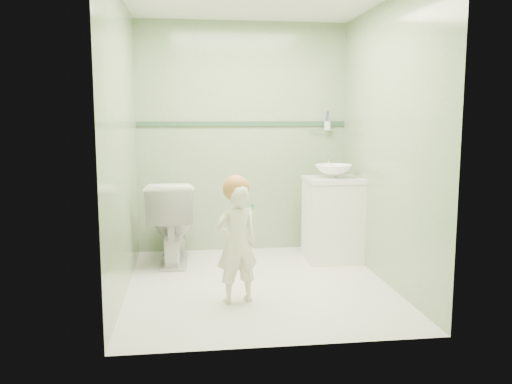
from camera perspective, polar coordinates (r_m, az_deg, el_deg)
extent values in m
plane|color=silver|center=(4.64, 0.24, -9.84)|extent=(2.50, 2.50, 0.00)
cube|color=#7FA374|center=(5.66, -1.45, 5.78)|extent=(2.20, 0.04, 2.40)
cube|color=#7FA374|center=(3.19, 3.28, 3.95)|extent=(2.20, 0.04, 2.40)
cube|color=#7FA374|center=(4.41, -14.11, 4.87)|extent=(0.04, 2.50, 2.40)
cube|color=#7FA374|center=(4.70, 13.73, 5.07)|extent=(0.04, 2.50, 2.40)
cube|color=#32543C|center=(5.64, -1.45, 7.29)|extent=(2.20, 0.02, 0.05)
cube|color=white|center=(5.37, 8.16, -3.03)|extent=(0.52, 0.50, 0.80)
cube|color=white|center=(5.31, 8.25, 1.32)|extent=(0.54, 0.52, 0.04)
imported|color=white|center=(5.30, 8.27, 2.22)|extent=(0.37, 0.37, 0.13)
cylinder|color=silver|center=(5.49, 7.71, 3.02)|extent=(0.03, 0.03, 0.18)
cylinder|color=silver|center=(5.43, 7.87, 3.81)|extent=(0.02, 0.12, 0.02)
cylinder|color=silver|center=(5.76, 6.99, 6.56)|extent=(0.26, 0.02, 0.02)
cylinder|color=silver|center=(5.75, 7.64, 7.04)|extent=(0.07, 0.07, 0.09)
cylinder|color=#C8453B|center=(5.76, 7.71, 7.74)|extent=(0.01, 0.01, 0.17)
cylinder|color=#6542A4|center=(5.74, 7.69, 7.74)|extent=(0.01, 0.01, 0.17)
cylinder|color=#6542A4|center=(5.75, 7.56, 7.74)|extent=(0.01, 0.01, 0.17)
cylinder|color=#233AB3|center=(5.74, 7.54, 7.74)|extent=(0.01, 0.01, 0.17)
imported|color=white|center=(5.28, -8.93, -3.16)|extent=(0.49, 0.82, 0.82)
imported|color=beige|center=(4.11, -2.08, -5.54)|extent=(0.38, 0.30, 0.92)
sphere|color=#AD6D35|center=(4.06, -2.15, 0.39)|extent=(0.20, 0.20, 0.20)
cylinder|color=#04856B|center=(3.96, -0.34, -1.62)|extent=(0.04, 0.14, 0.06)
cube|color=white|center=(3.98, -1.42, -1.00)|extent=(0.03, 0.02, 0.02)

